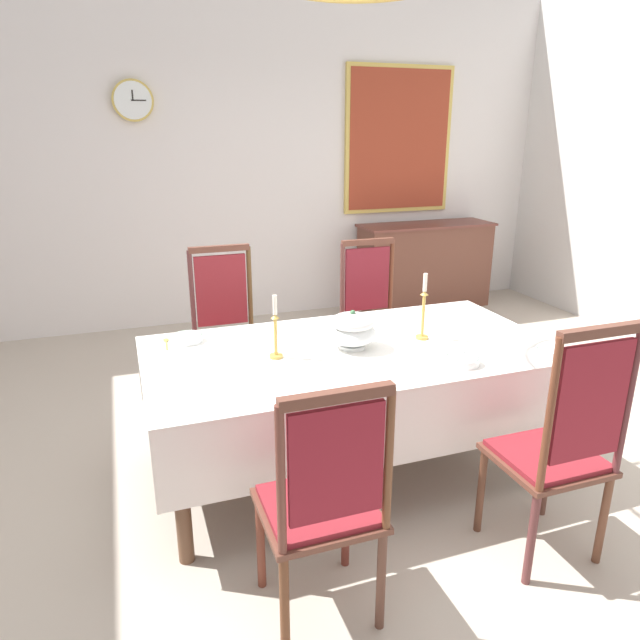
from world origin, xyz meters
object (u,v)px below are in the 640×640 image
chair_north_a (227,331)px  candlestick_east (423,313)px  spoon_primary (166,341)px  sideboard (424,266)px  mounted_clock (133,100)px  framed_painting (399,140)px  candlestick_west (276,333)px  chair_south_b (561,444)px  dining_table (352,361)px  soup_tureen (352,330)px  bowl_near_right (552,352)px  chair_south_a (324,501)px  chair_north_b (373,316)px  spoon_secondary (564,350)px  bowl_far_left (463,360)px  bowl_near_left (187,338)px

chair_north_a → candlestick_east: bearing=133.9°
spoon_primary → sideboard: size_ratio=0.12×
mounted_clock → framed_painting: size_ratio=0.24×
candlestick_west → chair_south_b: bearing=-44.3°
dining_table → soup_tureen: (-0.00, -0.00, 0.18)m
bowl_near_right → sideboard: bearing=71.9°
chair_south_a → mounted_clock: (-0.37, 3.88, 1.54)m
chair_north_b → candlestick_east: 1.02m
candlestick_east → chair_north_b: bearing=81.5°
sideboard → candlestick_west: bearing=48.5°
soup_tureen → candlestick_west: 0.42m
candlestick_west → framed_painting: 3.73m
spoon_secondary → sideboard: size_ratio=0.12×
chair_north_a → candlestick_east: chair_north_a is taller
chair_south_a → bowl_far_left: 1.11m
bowl_near_left → chair_north_b: bearing=22.4°
chair_north_a → spoon_secondary: size_ratio=6.35×
chair_north_b → candlestick_west: bearing=44.2°
bowl_near_right → bowl_far_left: (-0.50, 0.06, 0.00)m
mounted_clock → spoon_secondary: bearing=-60.3°
chair_north_b → candlestick_east: size_ratio=2.94×
chair_south_a → bowl_near_right: 1.54m
chair_south_a → sideboard: bearing=55.9°
dining_table → chair_north_b: size_ratio=1.96×
chair_south_b → bowl_near_right: 0.66m
candlestick_west → spoon_secondary: 1.52m
chair_north_b → mounted_clock: bearing=-53.7°
candlestick_west → chair_north_b: bearing=44.2°
chair_north_a → chair_south_a: bearing=90.0°
bowl_near_left → spoon_primary: (-0.11, 0.03, -0.02)m
chair_north_b → bowl_near_left: bearing=22.4°
sideboard → spoon_secondary: bearing=73.5°
mounted_clock → chair_north_a: bearing=-79.2°
spoon_primary → spoon_secondary: (1.96, -0.84, 0.00)m
dining_table → spoon_secondary: spoon_secondary is taller
chair_south_b → spoon_secondary: (0.47, 0.54, 0.17)m
spoon_primary → soup_tureen: bearing=-21.3°
spoon_secondary → mounted_clock: bearing=110.4°
sideboard → chair_north_b: bearing=51.1°
bowl_near_right → spoon_secondary: bearing=14.2°
bowl_near_right → chair_north_a: bearing=135.5°
spoon_primary → mounted_clock: (0.05, 2.51, 1.34)m
bowl_far_left → chair_north_b: bearing=84.4°
chair_north_a → candlestick_west: chair_north_a is taller
mounted_clock → spoon_primary: bearing=-91.2°
chair_north_a → sideboard: chair_north_a is taller
bowl_far_left → chair_south_a: bearing=-149.0°
candlestick_east → sideboard: bearing=60.2°
bowl_far_left → spoon_primary: size_ratio=0.95×
chair_north_b → bowl_near_left: chair_north_b is taller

